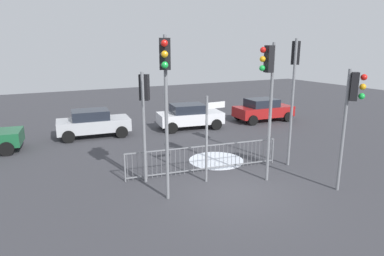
{
  "coord_description": "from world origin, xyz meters",
  "views": [
    {
      "loc": [
        -6.14,
        -8.76,
        4.83
      ],
      "look_at": [
        0.12,
        3.46,
        1.46
      ],
      "focal_mm": 31.43,
      "sensor_mm": 36.0,
      "label": 1
    }
  ],
  "objects_px": {
    "traffic_light_rear_right": "(166,83)",
    "car_white_trailing": "(190,116)",
    "traffic_light_mid_left": "(145,102)",
    "car_red_near": "(263,109)",
    "traffic_light_foreground_right": "(268,82)",
    "direction_sign_post": "(208,135)",
    "traffic_light_rear_left": "(294,74)",
    "car_silver_far": "(93,123)",
    "traffic_light_mid_right": "(352,103)"
  },
  "relations": [
    {
      "from": "traffic_light_mid_right",
      "to": "car_silver_far",
      "type": "relative_size",
      "value": 1.04
    },
    {
      "from": "car_silver_far",
      "to": "traffic_light_mid_left",
      "type": "bearing_deg",
      "value": -80.06
    },
    {
      "from": "traffic_light_rear_right",
      "to": "traffic_light_mid_left",
      "type": "relative_size",
      "value": 1.29
    },
    {
      "from": "traffic_light_mid_left",
      "to": "direction_sign_post",
      "type": "xyz_separation_m",
      "value": [
        1.93,
        -1.11,
        -1.15
      ]
    },
    {
      "from": "traffic_light_rear_right",
      "to": "traffic_light_mid_right",
      "type": "relative_size",
      "value": 1.25
    },
    {
      "from": "traffic_light_foreground_right",
      "to": "car_red_near",
      "type": "relative_size",
      "value": 1.26
    },
    {
      "from": "direction_sign_post",
      "to": "traffic_light_mid_right",
      "type": "bearing_deg",
      "value": -39.26
    },
    {
      "from": "direction_sign_post",
      "to": "car_white_trailing",
      "type": "relative_size",
      "value": 0.78
    },
    {
      "from": "traffic_light_mid_left",
      "to": "car_white_trailing",
      "type": "relative_size",
      "value": 0.99
    },
    {
      "from": "traffic_light_mid_left",
      "to": "car_red_near",
      "type": "distance_m",
      "value": 12.07
    },
    {
      "from": "traffic_light_mid_right",
      "to": "direction_sign_post",
      "type": "xyz_separation_m",
      "value": [
        -3.7,
        2.8,
        -1.26
      ]
    },
    {
      "from": "traffic_light_mid_left",
      "to": "car_red_near",
      "type": "height_order",
      "value": "traffic_light_mid_left"
    },
    {
      "from": "traffic_light_mid_right",
      "to": "car_red_near",
      "type": "distance_m",
      "value": 11.21
    },
    {
      "from": "traffic_light_mid_left",
      "to": "direction_sign_post",
      "type": "bearing_deg",
      "value": 11.09
    },
    {
      "from": "car_silver_far",
      "to": "traffic_light_mid_right",
      "type": "bearing_deg",
      "value": -55.13
    },
    {
      "from": "car_silver_far",
      "to": "car_red_near",
      "type": "relative_size",
      "value": 1.01
    },
    {
      "from": "traffic_light_mid_right",
      "to": "car_silver_far",
      "type": "distance_m",
      "value": 12.88
    },
    {
      "from": "car_red_near",
      "to": "traffic_light_rear_left",
      "type": "bearing_deg",
      "value": -117.25
    },
    {
      "from": "traffic_light_rear_right",
      "to": "direction_sign_post",
      "type": "height_order",
      "value": "traffic_light_rear_right"
    },
    {
      "from": "traffic_light_foreground_right",
      "to": "direction_sign_post",
      "type": "distance_m",
      "value": 2.77
    },
    {
      "from": "car_red_near",
      "to": "traffic_light_foreground_right",
      "type": "bearing_deg",
      "value": -124.31
    },
    {
      "from": "traffic_light_foreground_right",
      "to": "car_red_near",
      "type": "xyz_separation_m",
      "value": [
        6.41,
        8.08,
        -2.85
      ]
    },
    {
      "from": "traffic_light_rear_left",
      "to": "car_red_near",
      "type": "relative_size",
      "value": 1.31
    },
    {
      "from": "traffic_light_foreground_right",
      "to": "car_silver_far",
      "type": "bearing_deg",
      "value": 32.73
    },
    {
      "from": "traffic_light_rear_left",
      "to": "car_silver_far",
      "type": "bearing_deg",
      "value": 170.5
    },
    {
      "from": "car_red_near",
      "to": "car_white_trailing",
      "type": "xyz_separation_m",
      "value": [
        -5.21,
        0.37,
        0.0
      ]
    },
    {
      "from": "traffic_light_mid_right",
      "to": "traffic_light_mid_left",
      "type": "bearing_deg",
      "value": -79.25
    },
    {
      "from": "traffic_light_mid_left",
      "to": "car_red_near",
      "type": "xyz_separation_m",
      "value": [
        10.2,
        6.08,
        -2.15
      ]
    },
    {
      "from": "car_silver_far",
      "to": "car_white_trailing",
      "type": "xyz_separation_m",
      "value": [
        5.5,
        -0.73,
        0.0
      ]
    },
    {
      "from": "traffic_light_rear_left",
      "to": "traffic_light_mid_right",
      "type": "bearing_deg",
      "value": -51.86
    },
    {
      "from": "traffic_light_foreground_right",
      "to": "direction_sign_post",
      "type": "bearing_deg",
      "value": 72.04
    },
    {
      "from": "traffic_light_mid_right",
      "to": "traffic_light_rear_right",
      "type": "bearing_deg",
      "value": -64.34
    },
    {
      "from": "traffic_light_foreground_right",
      "to": "traffic_light_rear_left",
      "type": "bearing_deg",
      "value": -57.3
    },
    {
      "from": "traffic_light_rear_left",
      "to": "traffic_light_mid_left",
      "type": "relative_size",
      "value": 1.28
    },
    {
      "from": "traffic_light_mid_right",
      "to": "car_silver_far",
      "type": "xyz_separation_m",
      "value": [
        -6.15,
        11.09,
        -2.25
      ]
    },
    {
      "from": "traffic_light_rear_left",
      "to": "car_red_near",
      "type": "bearing_deg",
      "value": 101.26
    },
    {
      "from": "traffic_light_mid_right",
      "to": "car_red_near",
      "type": "height_order",
      "value": "traffic_light_mid_right"
    },
    {
      "from": "traffic_light_rear_left",
      "to": "traffic_light_foreground_right",
      "type": "relative_size",
      "value": 1.03
    },
    {
      "from": "traffic_light_mid_left",
      "to": "traffic_light_mid_right",
      "type": "bearing_deg",
      "value": 6.17
    },
    {
      "from": "traffic_light_rear_right",
      "to": "direction_sign_post",
      "type": "xyz_separation_m",
      "value": [
        1.91,
        0.78,
        -1.99
      ]
    },
    {
      "from": "traffic_light_rear_right",
      "to": "traffic_light_mid_left",
      "type": "height_order",
      "value": "traffic_light_rear_right"
    },
    {
      "from": "traffic_light_rear_left",
      "to": "traffic_light_foreground_right",
      "type": "bearing_deg",
      "value": -112.29
    },
    {
      "from": "traffic_light_mid_left",
      "to": "car_white_trailing",
      "type": "bearing_deg",
      "value": 93.16
    },
    {
      "from": "traffic_light_rear_right",
      "to": "traffic_light_rear_left",
      "type": "height_order",
      "value": "traffic_light_rear_right"
    },
    {
      "from": "traffic_light_mid_left",
      "to": "traffic_light_foreground_right",
      "type": "height_order",
      "value": "traffic_light_foreground_right"
    },
    {
      "from": "car_red_near",
      "to": "traffic_light_mid_left",
      "type": "bearing_deg",
      "value": -145.06
    },
    {
      "from": "traffic_light_mid_right",
      "to": "traffic_light_rear_left",
      "type": "bearing_deg",
      "value": -139.0
    },
    {
      "from": "traffic_light_mid_left",
      "to": "direction_sign_post",
      "type": "height_order",
      "value": "traffic_light_mid_left"
    },
    {
      "from": "traffic_light_rear_right",
      "to": "car_white_trailing",
      "type": "height_order",
      "value": "traffic_light_rear_right"
    },
    {
      "from": "traffic_light_rear_right",
      "to": "traffic_light_foreground_right",
      "type": "xyz_separation_m",
      "value": [
        3.77,
        -0.11,
        -0.14
      ]
    }
  ]
}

